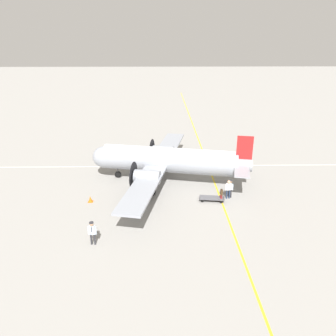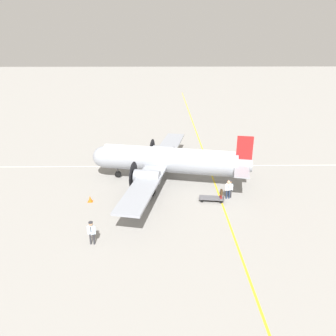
{
  "view_description": "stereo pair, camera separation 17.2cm",
  "coord_description": "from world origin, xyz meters",
  "px_view_note": "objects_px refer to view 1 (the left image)",
  "views": [
    {
      "loc": [
        -31.31,
        0.66,
        13.91
      ],
      "look_at": [
        0.0,
        0.0,
        1.5
      ],
      "focal_mm": 35.0,
      "sensor_mm": 36.0,
      "label": 1
    },
    {
      "loc": [
        -31.31,
        0.49,
        13.91
      ],
      "look_at": [
        0.0,
        0.0,
        1.5
      ],
      "focal_mm": 35.0,
      "sensor_mm": 36.0,
      "label": 2
    }
  ],
  "objects_px": {
    "crew_foreground": "(92,231)",
    "suitcase_near_door": "(222,192)",
    "passenger_boarding": "(230,187)",
    "traffic_cone": "(90,199)",
    "baggage_cart": "(212,198)",
    "ramp_agent": "(228,187)",
    "suitcase_upright_spare": "(221,198)",
    "airliner_main": "(164,160)"
  },
  "relations": [
    {
      "from": "crew_foreground",
      "to": "passenger_boarding",
      "type": "bearing_deg",
      "value": -142.92
    },
    {
      "from": "suitcase_near_door",
      "to": "baggage_cart",
      "type": "xyz_separation_m",
      "value": [
        -1.14,
        1.07,
        -0.01
      ]
    },
    {
      "from": "crew_foreground",
      "to": "suitcase_near_door",
      "type": "bearing_deg",
      "value": -139.7
    },
    {
      "from": "suitcase_near_door",
      "to": "suitcase_upright_spare",
      "type": "height_order",
      "value": "suitcase_near_door"
    },
    {
      "from": "baggage_cart",
      "to": "crew_foreground",
      "type": "bearing_deg",
      "value": 42.32
    },
    {
      "from": "crew_foreground",
      "to": "ramp_agent",
      "type": "bearing_deg",
      "value": -143.32
    },
    {
      "from": "ramp_agent",
      "to": "suitcase_upright_spare",
      "type": "relative_size",
      "value": 3.54
    },
    {
      "from": "suitcase_near_door",
      "to": "passenger_boarding",
      "type": "bearing_deg",
      "value": -121.85
    },
    {
      "from": "airliner_main",
      "to": "baggage_cart",
      "type": "distance_m",
      "value": 6.64
    },
    {
      "from": "passenger_boarding",
      "to": "crew_foreground",
      "type": "bearing_deg",
      "value": 71.6
    },
    {
      "from": "suitcase_near_door",
      "to": "ramp_agent",
      "type": "bearing_deg",
      "value": -145.7
    },
    {
      "from": "passenger_boarding",
      "to": "airliner_main",
      "type": "bearing_deg",
      "value": 6.22
    },
    {
      "from": "suitcase_upright_spare",
      "to": "passenger_boarding",
      "type": "bearing_deg",
      "value": -52.75
    },
    {
      "from": "passenger_boarding",
      "to": "suitcase_upright_spare",
      "type": "height_order",
      "value": "passenger_boarding"
    },
    {
      "from": "airliner_main",
      "to": "passenger_boarding",
      "type": "bearing_deg",
      "value": 159.43
    },
    {
      "from": "passenger_boarding",
      "to": "traffic_cone",
      "type": "bearing_deg",
      "value": 41.72
    },
    {
      "from": "passenger_boarding",
      "to": "ramp_agent",
      "type": "relative_size",
      "value": 0.95
    },
    {
      "from": "airliner_main",
      "to": "baggage_cart",
      "type": "bearing_deg",
      "value": 145.25
    },
    {
      "from": "traffic_cone",
      "to": "crew_foreground",
      "type": "bearing_deg",
      "value": -167.06
    },
    {
      "from": "suitcase_near_door",
      "to": "traffic_cone",
      "type": "relative_size",
      "value": 1.06
    },
    {
      "from": "crew_foreground",
      "to": "suitcase_upright_spare",
      "type": "height_order",
      "value": "crew_foreground"
    },
    {
      "from": "passenger_boarding",
      "to": "suitcase_near_door",
      "type": "height_order",
      "value": "passenger_boarding"
    },
    {
      "from": "airliner_main",
      "to": "ramp_agent",
      "type": "bearing_deg",
      "value": 156.73
    },
    {
      "from": "passenger_boarding",
      "to": "ramp_agent",
      "type": "xyz_separation_m",
      "value": [
        -0.26,
        0.23,
        0.03
      ]
    },
    {
      "from": "crew_foreground",
      "to": "suitcase_upright_spare",
      "type": "bearing_deg",
      "value": -143.35
    },
    {
      "from": "passenger_boarding",
      "to": "suitcase_upright_spare",
      "type": "distance_m",
      "value": 1.47
    },
    {
      "from": "crew_foreground",
      "to": "baggage_cart",
      "type": "relative_size",
      "value": 0.78
    },
    {
      "from": "ramp_agent",
      "to": "crew_foreground",
      "type": "bearing_deg",
      "value": 23.57
    },
    {
      "from": "baggage_cart",
      "to": "ramp_agent",
      "type": "bearing_deg",
      "value": -156.22
    },
    {
      "from": "crew_foreground",
      "to": "baggage_cart",
      "type": "height_order",
      "value": "crew_foreground"
    },
    {
      "from": "passenger_boarding",
      "to": "suitcase_near_door",
      "type": "relative_size",
      "value": 2.82
    },
    {
      "from": "passenger_boarding",
      "to": "suitcase_upright_spare",
      "type": "relative_size",
      "value": 3.37
    },
    {
      "from": "baggage_cart",
      "to": "traffic_cone",
      "type": "distance_m",
      "value": 11.15
    },
    {
      "from": "crew_foreground",
      "to": "suitcase_upright_spare",
      "type": "distance_m",
      "value": 12.39
    },
    {
      "from": "crew_foreground",
      "to": "passenger_boarding",
      "type": "height_order",
      "value": "crew_foreground"
    },
    {
      "from": "crew_foreground",
      "to": "suitcase_near_door",
      "type": "relative_size",
      "value": 2.99
    },
    {
      "from": "baggage_cart",
      "to": "traffic_cone",
      "type": "bearing_deg",
      "value": 7.5
    },
    {
      "from": "crew_foreground",
      "to": "suitcase_near_door",
      "type": "height_order",
      "value": "crew_foreground"
    },
    {
      "from": "baggage_cart",
      "to": "passenger_boarding",
      "type": "bearing_deg",
      "value": -150.71
    },
    {
      "from": "ramp_agent",
      "to": "suitcase_near_door",
      "type": "xyz_separation_m",
      "value": [
        0.69,
        0.47,
        -0.83
      ]
    },
    {
      "from": "airliner_main",
      "to": "suitcase_upright_spare",
      "type": "height_order",
      "value": "airliner_main"
    },
    {
      "from": "ramp_agent",
      "to": "traffic_cone",
      "type": "relative_size",
      "value": 3.15
    }
  ]
}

